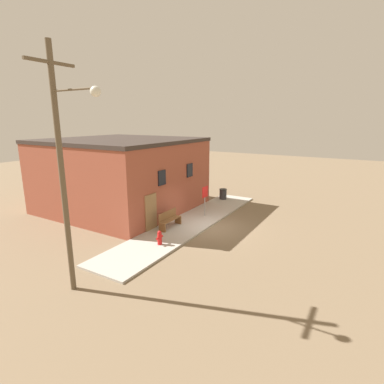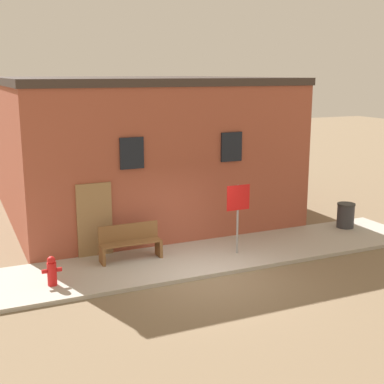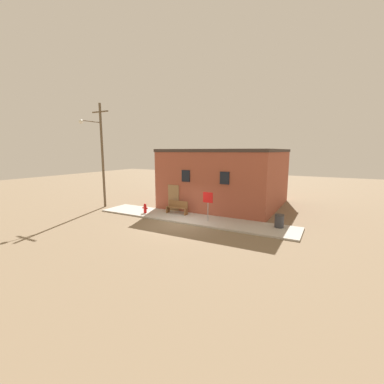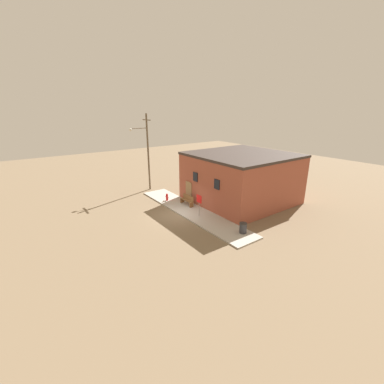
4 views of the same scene
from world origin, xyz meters
The scene contains 7 objects.
ground_plane centered at (0.00, 0.00, 0.00)m, with size 80.00×80.00×0.00m, color #7A664C.
sidewalk centered at (0.00, 1.36, 0.05)m, with size 15.04×2.72×0.11m.
brick_building centered at (0.47, 7.41, 2.52)m, with size 9.24×9.52×5.04m.
fire_hydrant centered at (-3.80, 0.95, 0.48)m, with size 0.48×0.23×0.74m.
stop_sign centered at (1.48, 1.17, 1.52)m, with size 0.72×0.06×2.01m.
bench centered at (-1.48, 1.95, 0.60)m, with size 1.72×0.44×1.00m.
trash_bin centered at (6.08, 1.98, 0.52)m, with size 0.60×0.60×0.83m.
Camera 2 is at (-5.75, -11.65, 5.20)m, focal length 50.00 mm.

